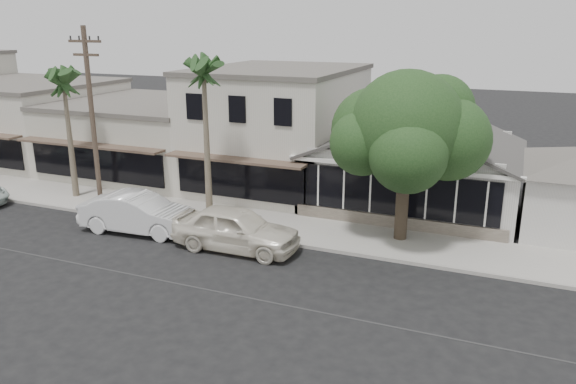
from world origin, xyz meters
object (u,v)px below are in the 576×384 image
at_px(car_0, 236,229).
at_px(shade_tree, 406,130).
at_px(utility_pole, 92,118).
at_px(car_1, 139,213).

distance_m(car_0, shade_tree, 8.16).
bearing_deg(car_0, utility_pole, 79.26).
bearing_deg(car_0, car_1, 87.56).
relative_size(car_0, car_1, 1.00).
relative_size(utility_pole, car_1, 1.67).
relative_size(car_0, shade_tree, 0.73).
xyz_separation_m(utility_pole, car_0, (8.28, -1.47, -3.87)).
bearing_deg(shade_tree, utility_pole, -171.08).
height_order(utility_pole, shade_tree, utility_pole).
distance_m(utility_pole, car_1, 5.26).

